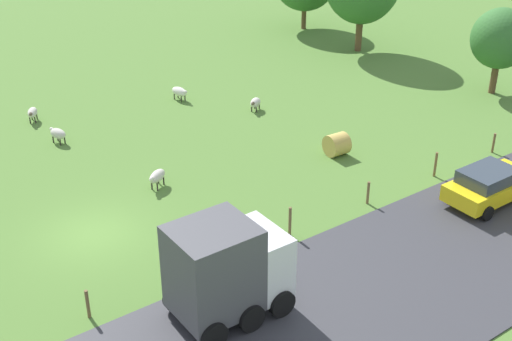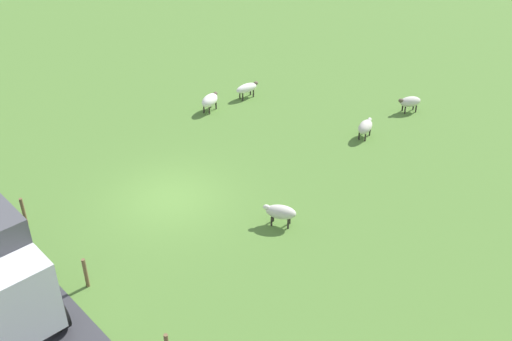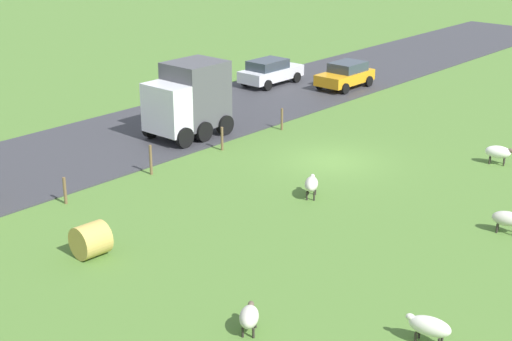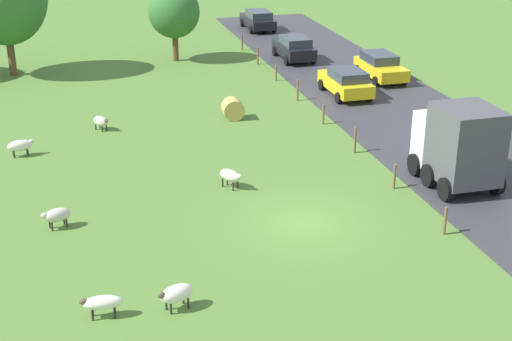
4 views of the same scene
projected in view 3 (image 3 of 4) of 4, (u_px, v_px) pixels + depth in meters
ground_plane at (332, 161)px, 33.91m from camera, size 160.00×160.00×0.00m
road_strip at (185, 121)px, 39.75m from camera, size 8.00×80.00×0.06m
sheep_0 at (311, 184)px, 29.72m from camera, size 1.02×1.20×0.81m
sheep_1 at (507, 219)px, 26.63m from camera, size 1.18×0.81×0.79m
sheep_3 at (498, 152)px, 33.38m from camera, size 1.25×0.88×0.83m
sheep_4 at (249, 317)px, 20.58m from camera, size 0.96×1.05×0.74m
sheep_5 at (429, 326)px, 20.03m from camera, size 1.29×0.73×0.79m
hay_bale_0 at (91, 240)px, 24.92m from camera, size 1.18×1.07×1.12m
fence_post_0 at (282, 119)px, 38.22m from camera, size 0.12×0.12×1.11m
fence_post_1 at (222, 139)px, 35.19m from camera, size 0.12×0.12×1.10m
fence_post_2 at (151, 160)px, 32.12m from camera, size 0.12×0.12×1.29m
fence_post_3 at (65, 191)px, 29.12m from camera, size 0.12×0.12×1.07m
truck_0 at (189, 99)px, 36.65m from camera, size 2.61×3.85×3.56m
car_2 at (346, 75)px, 46.20m from camera, size 2.04×3.84×1.52m
car_3 at (270, 71)px, 46.95m from camera, size 2.02×4.26×1.56m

